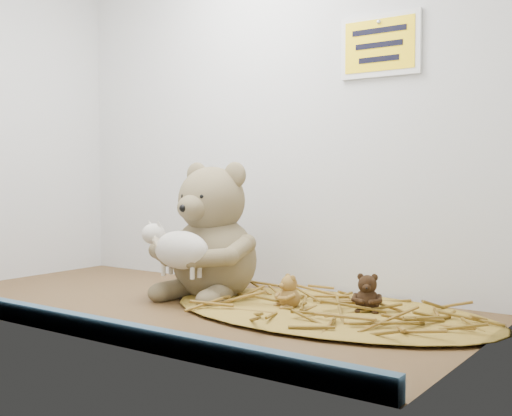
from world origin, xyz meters
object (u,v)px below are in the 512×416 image
Objects in this scene: main_teddy at (214,230)px; mini_teddy_tan at (290,289)px; toy_lamb at (181,250)px; mini_teddy_brown at (367,291)px.

mini_teddy_tan is at bearing -9.73° from main_teddy.
main_teddy is 24.90cm from mini_teddy_tan.
toy_lamb reaches higher than mini_teddy_brown.
toy_lamb is 39.07cm from mini_teddy_brown.
mini_teddy_brown is at bearing 2.57° from main_teddy.
toy_lamb is at bearing -89.89° from main_teddy.
mini_teddy_brown reaches higher than mini_teddy_tan.
mini_teddy_tan is (22.31, -3.87, -10.37)cm from main_teddy.
mini_teddy_tan is 15.18cm from mini_teddy_brown.
main_teddy reaches higher than toy_lamb.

